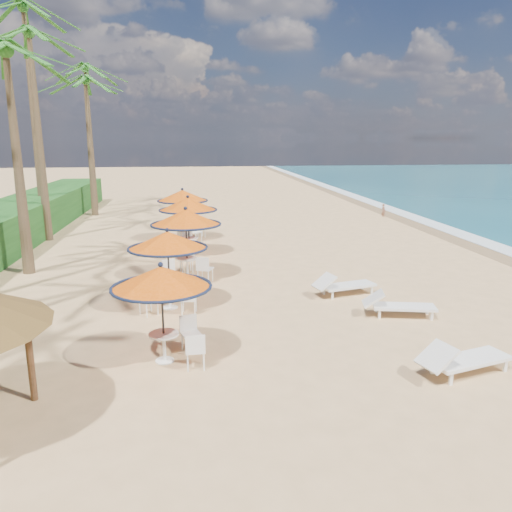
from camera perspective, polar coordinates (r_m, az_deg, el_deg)
The scene contains 17 objects.
ground at distance 12.77m, azimuth 15.23°, elevation -9.98°, with size 160.00×160.00×0.00m, color tan.
foam_strip at distance 25.55m, azimuth 26.17°, elevation 0.77°, with size 1.20×140.00×0.04m, color white.
wetsand_band at distance 25.07m, azimuth 24.45°, elevation 0.72°, with size 1.40×140.00×0.02m, color olive.
station_0 at distance 11.16m, azimuth -10.37°, elevation -3.43°, with size 2.23×2.23×2.33m.
station_1 at distance 14.71m, azimuth -10.17°, elevation 0.65°, with size 2.33×2.33×2.43m.
station_2 at distance 17.81m, azimuth -8.03°, elevation 3.37°, with size 2.51×2.51×2.62m.
station_3 at distance 21.58m, azimuth -7.90°, elevation 5.08°, with size 2.50×2.64×2.60m.
station_4 at distance 24.91m, azimuth -8.20°, elevation 6.14°, with size 2.49×2.49×2.59m.
lounger_near at distance 11.71m, azimuth 22.46°, elevation -10.81°, with size 2.28×1.25×0.78m.
lounger_mid at distance 14.77m, azimuth 15.76°, elevation -5.38°, with size 2.12×1.05×0.73m.
lounger_far at distance 16.33m, azimuth 9.85°, elevation -3.24°, with size 2.19×1.17×0.75m.
palm_3 at distance 20.20m, azimuth -26.59°, elevation 19.00°, with size 5.00×5.00×8.15m.
palm_4 at distance 26.86m, azimuth -24.42°, elevation 21.05°, with size 5.00×5.00×9.93m.
palm_5 at distance 31.07m, azimuth -24.96°, elevation 23.10°, with size 5.00×5.00×11.82m.
palm_6 at distance 34.55m, azimuth -18.88°, elevation 17.65°, with size 5.00×5.00×8.74m.
palm_7 at distance 38.53m, azimuth -18.88°, elevation 18.78°, with size 5.00×5.00×9.91m.
person at distance 33.17m, azimuth 14.36°, elevation 5.11°, with size 0.33×0.22×0.90m, color #93624B.
Camera 1 is at (-4.70, -10.79, 4.95)m, focal length 35.00 mm.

